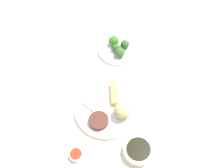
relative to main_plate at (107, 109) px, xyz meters
The scene contains 15 objects.
tabletop 0.05m from the main_plate, 63.35° to the left, with size 2.20×2.20×0.02m, color beige.
main_plate is the anchor object (origin of this frame).
rice_scoop 0.08m from the main_plate, ahead, with size 0.07×0.07×0.07m, color tan.
spring_roll 0.08m from the main_plate, 84.69° to the left, with size 0.11×0.03×0.03m, color gold.
crab_rangoon_wonton 0.07m from the main_plate, behind, with size 0.07×0.07×0.01m, color beige.
stir_fry_heap 0.08m from the main_plate, 95.31° to the right, with size 0.08×0.08×0.02m, color #49251B.
broccoli_plate 0.35m from the main_plate, 102.06° to the left, with size 0.20×0.20×0.01m, color white.
broccoli_floret_0 0.34m from the main_plate, 103.77° to the left, with size 0.04×0.04×0.04m, color #2A5D22.
broccoli_floret_1 0.37m from the main_plate, 97.05° to the left, with size 0.04×0.04×0.04m, color #30582B.
broccoli_floret_2 0.30m from the main_plate, 99.46° to the left, with size 0.05×0.05×0.05m, color #3A5A2B.
broccoli_floret_3 0.38m from the main_plate, 106.17° to the left, with size 0.05×0.05×0.05m, color #36721E.
soy_sauce_bowl 0.23m from the main_plate, 35.68° to the right, with size 0.12×0.12×0.04m, color white.
soy_sauce_bowl_liquid 0.23m from the main_plate, 35.68° to the right, with size 0.09×0.09×0.00m, color black.
sauce_ramekin_sweet_and_sour 0.23m from the main_plate, 98.77° to the right, with size 0.06×0.06×0.02m, color white.
sauce_ramekin_sweet_and_sour_liquid 0.23m from the main_plate, 98.77° to the right, with size 0.05×0.05×0.00m, color red.
Camera 1 is at (0.19, -0.53, 1.01)m, focal length 41.29 mm.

